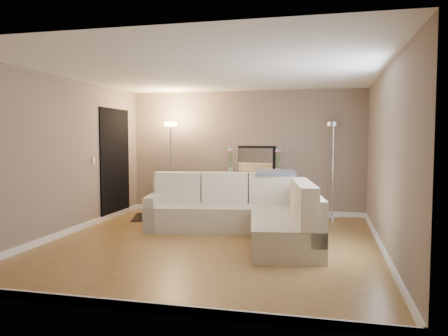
% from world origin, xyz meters
% --- Properties ---
extents(floor, '(5.00, 5.50, 0.01)m').
position_xyz_m(floor, '(0.00, 0.00, -0.01)').
color(floor, olive).
rests_on(floor, ground).
extents(ceiling, '(5.00, 5.50, 0.01)m').
position_xyz_m(ceiling, '(0.00, 0.00, 2.60)').
color(ceiling, white).
rests_on(ceiling, ground).
extents(wall_back, '(5.00, 0.02, 2.60)m').
position_xyz_m(wall_back, '(0.00, 2.76, 1.30)').
color(wall_back, gray).
rests_on(wall_back, ground).
extents(wall_front, '(5.00, 0.02, 2.60)m').
position_xyz_m(wall_front, '(0.00, -2.76, 1.30)').
color(wall_front, gray).
rests_on(wall_front, ground).
extents(wall_left, '(0.02, 5.50, 2.60)m').
position_xyz_m(wall_left, '(-2.51, 0.00, 1.30)').
color(wall_left, gray).
rests_on(wall_left, ground).
extents(wall_right, '(0.02, 5.50, 2.60)m').
position_xyz_m(wall_right, '(2.51, 0.00, 1.30)').
color(wall_right, gray).
rests_on(wall_right, ground).
extents(baseboard_back, '(5.00, 0.03, 0.10)m').
position_xyz_m(baseboard_back, '(0.00, 2.73, 0.05)').
color(baseboard_back, white).
rests_on(baseboard_back, ground).
extents(baseboard_front, '(5.00, 0.03, 0.10)m').
position_xyz_m(baseboard_front, '(0.00, -2.73, 0.05)').
color(baseboard_front, white).
rests_on(baseboard_front, ground).
extents(baseboard_left, '(0.03, 5.50, 0.10)m').
position_xyz_m(baseboard_left, '(-2.48, 0.00, 0.05)').
color(baseboard_left, white).
rests_on(baseboard_left, ground).
extents(baseboard_right, '(0.03, 5.50, 0.10)m').
position_xyz_m(baseboard_right, '(2.48, 0.00, 0.05)').
color(baseboard_right, white).
rests_on(baseboard_right, ground).
extents(doorway, '(0.02, 1.20, 2.20)m').
position_xyz_m(doorway, '(-2.48, 1.70, 1.10)').
color(doorway, black).
rests_on(doorway, ground).
extents(switch_plate, '(0.02, 0.08, 0.12)m').
position_xyz_m(switch_plate, '(-2.48, 0.85, 1.20)').
color(switch_plate, white).
rests_on(switch_plate, ground).
extents(sectional_sofa, '(3.20, 2.80, 0.99)m').
position_xyz_m(sectional_sofa, '(0.42, 0.72, 0.36)').
color(sectional_sofa, beige).
rests_on(sectional_sofa, floor).
extents(throw_blanket, '(0.78, 0.55, 0.09)m').
position_xyz_m(throw_blanket, '(0.79, 1.49, 0.98)').
color(throw_blanket, slate).
rests_on(throw_blanket, sectional_sofa).
extents(console_table, '(1.22, 0.39, 0.74)m').
position_xyz_m(console_table, '(0.15, 2.59, 0.42)').
color(console_table, black).
rests_on(console_table, floor).
extents(leaning_mirror, '(0.85, 0.09, 0.67)m').
position_xyz_m(leaning_mirror, '(0.23, 2.74, 1.11)').
color(leaning_mirror, black).
rests_on(leaning_mirror, console_table).
extents(table_decor, '(0.51, 0.12, 0.12)m').
position_xyz_m(table_decor, '(0.22, 2.56, 0.80)').
color(table_decor, orange).
rests_on(table_decor, console_table).
extents(flower_vase_left, '(0.14, 0.12, 0.64)m').
position_xyz_m(flower_vase_left, '(-0.29, 2.62, 1.04)').
color(flower_vase_left, silver).
rests_on(flower_vase_left, console_table).
extents(flower_vase_right, '(0.14, 0.12, 0.64)m').
position_xyz_m(flower_vase_right, '(0.73, 2.56, 1.04)').
color(flower_vase_right, silver).
rests_on(flower_vase_right, console_table).
extents(floor_lamp_lit, '(0.34, 0.34, 1.94)m').
position_xyz_m(floor_lamp_lit, '(-1.49, 2.26, 1.37)').
color(floor_lamp_lit, silver).
rests_on(floor_lamp_lit, floor).
extents(floor_lamp_unlit, '(0.32, 0.32, 1.92)m').
position_xyz_m(floor_lamp_unlit, '(1.82, 2.46, 1.36)').
color(floor_lamp_unlit, silver).
rests_on(floor_lamp_unlit, floor).
extents(charcoal_rug, '(1.49, 1.28, 0.02)m').
position_xyz_m(charcoal_rug, '(-1.48, 1.87, 0.01)').
color(charcoal_rug, black).
rests_on(charcoal_rug, floor).
extents(black_bag, '(0.42, 0.35, 0.23)m').
position_xyz_m(black_bag, '(-1.65, 1.72, 0.08)').
color(black_bag, black).
rests_on(black_bag, charcoal_rug).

